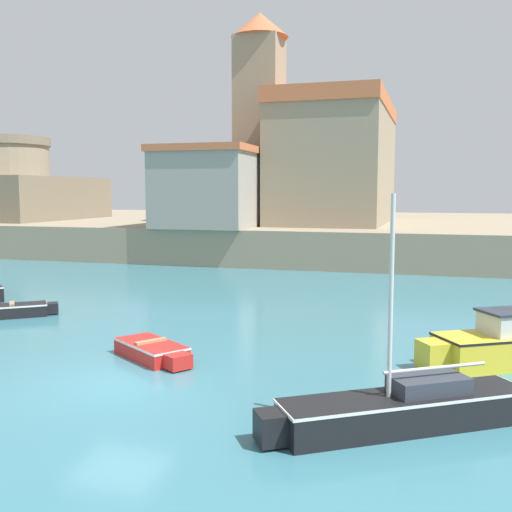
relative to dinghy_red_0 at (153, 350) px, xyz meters
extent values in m
plane|color=teal|center=(0.19, -2.49, -0.28)|extent=(200.00, 200.00, 0.00)
cube|color=gray|center=(0.19, 42.10, 1.03)|extent=(120.00, 40.00, 2.62)
cube|color=red|center=(-0.11, 0.07, -0.03)|extent=(2.91, 2.55, 0.50)
cube|color=red|center=(1.23, -0.84, -0.03)|extent=(0.87, 0.90, 0.43)
cube|color=white|center=(-0.11, 0.07, 0.18)|extent=(2.94, 2.57, 0.07)
cube|color=#997F5B|center=(-0.11, 0.07, 0.26)|extent=(0.77, 1.00, 0.08)
cube|color=black|center=(-8.55, 4.07, -0.01)|extent=(2.79, 2.52, 0.53)
cube|color=black|center=(-7.30, 5.07, -0.01)|extent=(0.72, 0.74, 0.45)
cube|color=white|center=(-8.55, 4.07, 0.22)|extent=(2.82, 2.54, 0.07)
cube|color=#997F5B|center=(-8.55, 4.07, 0.30)|extent=(0.71, 0.82, 0.08)
cube|color=black|center=(7.89, -3.43, 0.10)|extent=(5.51, 4.24, 0.76)
cube|color=black|center=(5.25, -5.18, 0.10)|extent=(0.87, 0.90, 0.65)
cube|color=white|center=(7.89, -3.43, 0.44)|extent=(5.56, 4.28, 0.07)
cylinder|color=silver|center=(7.53, -3.67, 2.71)|extent=(0.10, 0.10, 4.45)
cylinder|color=silver|center=(8.49, -3.04, 1.03)|extent=(2.21, 1.50, 0.08)
cube|color=#333842|center=(8.37, -3.11, 0.66)|extent=(1.93, 1.70, 0.36)
cube|color=yellow|center=(8.45, 1.20, 0.20)|extent=(1.08, 1.14, 0.82)
cube|color=gray|center=(0.19, 34.73, 6.89)|extent=(8.54, 17.46, 9.09)
cube|color=#C1663D|center=(0.19, 34.73, 12.04)|extent=(8.71, 17.81, 1.20)
cube|color=gray|center=(-5.91, 32.11, 9.98)|extent=(3.65, 3.65, 15.27)
cone|color=#C1663D|center=(-5.91, 32.11, 18.61)|extent=(4.75, 4.75, 2.00)
cube|color=#796C57|center=(-31.81, 32.41, 4.35)|extent=(14.68, 14.68, 4.02)
cylinder|color=gray|center=(-31.81, 32.41, 5.86)|extent=(8.32, 8.32, 7.05)
cylinder|color=#796C57|center=(-31.81, 32.41, 9.79)|extent=(8.74, 8.74, 0.80)
cube|color=gray|center=(-7.81, 25.20, 5.07)|extent=(6.91, 7.00, 5.45)
cube|color=#C1663D|center=(-7.81, 25.20, 8.04)|extent=(7.26, 7.35, 0.50)
camera|label=1|loc=(8.39, -16.72, 4.97)|focal=42.00mm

